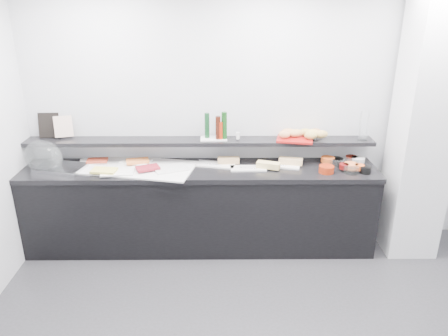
{
  "coord_description": "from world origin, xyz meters",
  "views": [
    {
      "loc": [
        -0.48,
        -2.44,
        2.54
      ],
      "look_at": [
        -0.45,
        1.45,
        1.0
      ],
      "focal_mm": 35.0,
      "sensor_mm": 36.0,
      "label": 1
    }
  ],
  "objects_px": {
    "cloche_base": "(61,168)",
    "condiment_tray": "(214,138)",
    "framed_print": "(49,125)",
    "bread_tray": "(295,139)",
    "sandwich_plate_mid": "(248,168)",
    "carafe": "(364,126)"
  },
  "relations": [
    {
      "from": "cloche_base",
      "to": "condiment_tray",
      "type": "bearing_deg",
      "value": 21.2
    },
    {
      "from": "cloche_base",
      "to": "condiment_tray",
      "type": "distance_m",
      "value": 1.58
    },
    {
      "from": "cloche_base",
      "to": "framed_print",
      "type": "xyz_separation_m",
      "value": [
        -0.18,
        0.3,
        0.36
      ]
    },
    {
      "from": "bread_tray",
      "to": "sandwich_plate_mid",
      "type": "bearing_deg",
      "value": -148.8
    },
    {
      "from": "condiment_tray",
      "to": "carafe",
      "type": "xyz_separation_m",
      "value": [
        1.53,
        -0.05,
        0.14
      ]
    },
    {
      "from": "condiment_tray",
      "to": "carafe",
      "type": "height_order",
      "value": "carafe"
    },
    {
      "from": "cloche_base",
      "to": "framed_print",
      "type": "relative_size",
      "value": 1.8
    },
    {
      "from": "condiment_tray",
      "to": "bread_tray",
      "type": "distance_m",
      "value": 0.84
    },
    {
      "from": "cloche_base",
      "to": "sandwich_plate_mid",
      "type": "bearing_deg",
      "value": 13.03
    },
    {
      "from": "condiment_tray",
      "to": "bread_tray",
      "type": "relative_size",
      "value": 0.75
    },
    {
      "from": "bread_tray",
      "to": "carafe",
      "type": "height_order",
      "value": "carafe"
    },
    {
      "from": "cloche_base",
      "to": "carafe",
      "type": "relative_size",
      "value": 1.56
    },
    {
      "from": "sandwich_plate_mid",
      "to": "condiment_tray",
      "type": "bearing_deg",
      "value": 146.75
    },
    {
      "from": "framed_print",
      "to": "condiment_tray",
      "type": "xyz_separation_m",
      "value": [
        1.72,
        -0.08,
        -0.12
      ]
    },
    {
      "from": "framed_print",
      "to": "carafe",
      "type": "distance_m",
      "value": 3.26
    },
    {
      "from": "framed_print",
      "to": "carafe",
      "type": "xyz_separation_m",
      "value": [
        3.25,
        -0.13,
        0.02
      ]
    },
    {
      "from": "condiment_tray",
      "to": "carafe",
      "type": "relative_size",
      "value": 0.91
    },
    {
      "from": "sandwich_plate_mid",
      "to": "framed_print",
      "type": "xyz_separation_m",
      "value": [
        -2.07,
        0.3,
        0.37
      ]
    },
    {
      "from": "sandwich_plate_mid",
      "to": "carafe",
      "type": "height_order",
      "value": "carafe"
    },
    {
      "from": "sandwich_plate_mid",
      "to": "cloche_base",
      "type": "bearing_deg",
      "value": 179.03
    },
    {
      "from": "cloche_base",
      "to": "framed_print",
      "type": "height_order",
      "value": "framed_print"
    },
    {
      "from": "sandwich_plate_mid",
      "to": "bread_tray",
      "type": "bearing_deg",
      "value": 18.66
    }
  ]
}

